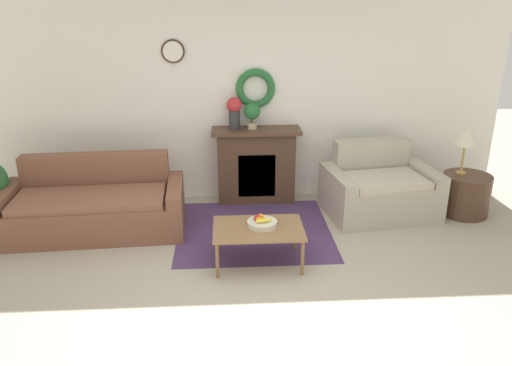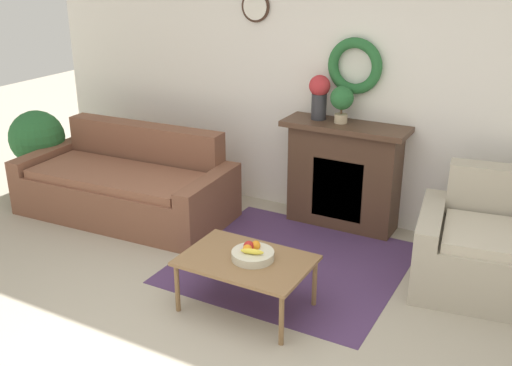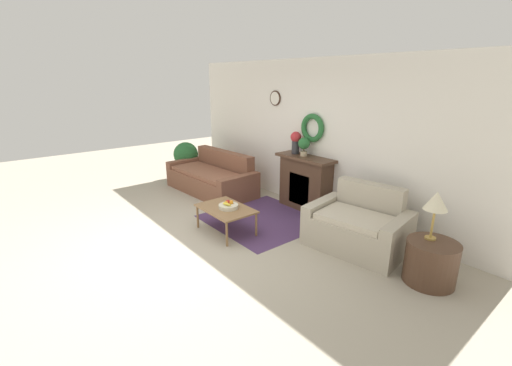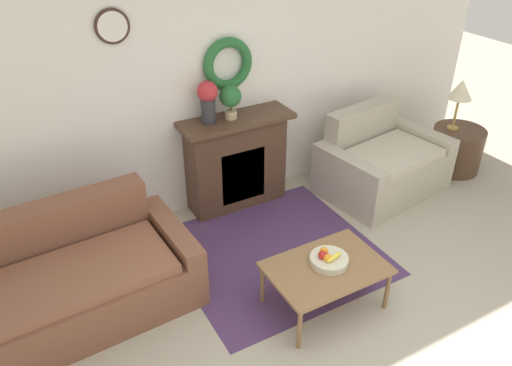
# 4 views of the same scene
# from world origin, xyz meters

# --- Properties ---
(floor_rug) EXTENTS (1.80, 1.73, 0.01)m
(floor_rug) POSITION_xyz_m (0.01, 1.58, 0.00)
(floor_rug) COLOR #4C335B
(floor_rug) RESTS_ON ground_plane
(wall_back) EXTENTS (6.80, 0.16, 2.70)m
(wall_back) POSITION_xyz_m (0.00, 2.73, 1.35)
(wall_back) COLOR white
(wall_back) RESTS_ON ground_plane
(fireplace) EXTENTS (1.16, 0.41, 1.01)m
(fireplace) POSITION_xyz_m (0.10, 2.52, 0.51)
(fireplace) COLOR #4C3323
(fireplace) RESTS_ON ground_plane
(couch_left) EXTENTS (2.14, 1.09, 0.84)m
(couch_left) POSITION_xyz_m (-1.87, 1.74, 0.30)
(couch_left) COLOR brown
(couch_left) RESTS_ON ground_plane
(loveseat_right) EXTENTS (1.45, 1.11, 0.89)m
(loveseat_right) POSITION_xyz_m (1.63, 2.00, 0.32)
(loveseat_right) COLOR #B2A893
(loveseat_right) RESTS_ON ground_plane
(coffee_table) EXTENTS (0.92, 0.63, 0.41)m
(coffee_table) POSITION_xyz_m (0.01, 0.81, 0.37)
(coffee_table) COLOR olive
(coffee_table) RESTS_ON ground_plane
(fruit_bowl) EXTENTS (0.31, 0.31, 0.12)m
(fruit_bowl) POSITION_xyz_m (0.05, 0.83, 0.45)
(fruit_bowl) COLOR beige
(fruit_bowl) RESTS_ON coffee_table
(vase_on_mantel_left) EXTENTS (0.20, 0.20, 0.41)m
(vase_on_mantel_left) POSITION_xyz_m (-0.18, 2.52, 1.25)
(vase_on_mantel_left) COLOR #2D2D33
(vase_on_mantel_left) RESTS_ON fireplace
(potted_plant_on_mantel) EXTENTS (0.21, 0.21, 0.34)m
(potted_plant_on_mantel) POSITION_xyz_m (0.04, 2.50, 1.22)
(potted_plant_on_mantel) COLOR tan
(potted_plant_on_mantel) RESTS_ON fireplace
(potted_plant_floor_by_couch) EXTENTS (0.59, 0.59, 0.88)m
(potted_plant_floor_by_couch) POSITION_xyz_m (-3.14, 1.79, 0.57)
(potted_plant_floor_by_couch) COLOR tan
(potted_plant_floor_by_couch) RESTS_ON ground_plane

